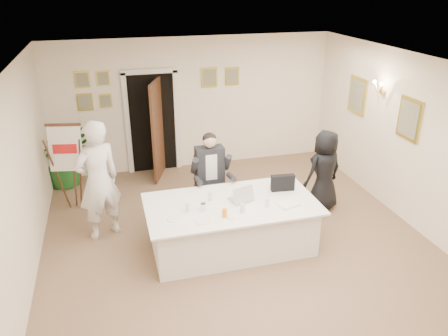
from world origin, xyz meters
name	(u,v)px	position (x,y,z in m)	size (l,w,h in m)	color
floor	(241,250)	(0.00, 0.00, 0.00)	(7.00, 7.00, 0.00)	brown
ceiling	(245,68)	(0.00, 0.00, 2.80)	(6.00, 7.00, 0.02)	white
wall_back	(194,104)	(0.00, 3.50, 1.40)	(6.00, 0.10, 2.80)	white
wall_left	(16,192)	(-3.00, 0.00, 1.40)	(0.10, 7.00, 2.80)	white
wall_right	(423,147)	(3.00, 0.00, 1.40)	(0.10, 7.00, 2.80)	white
doorway	(154,126)	(-0.88, 3.32, 1.04)	(1.14, 0.86, 2.20)	black
pictures_back_wall	(155,86)	(-0.80, 3.47, 1.85)	(3.40, 0.06, 0.80)	gold
pictures_right_wall	(381,106)	(2.97, 1.20, 1.75)	(0.06, 2.20, 0.80)	gold
wall_sconce	(380,87)	(2.90, 1.20, 2.10)	(0.20, 0.30, 0.24)	gold
conference_table	(231,225)	(-0.13, 0.13, 0.39)	(2.58, 1.38, 0.78)	white
seated_man	(211,175)	(-0.19, 1.21, 0.76)	(0.66, 0.70, 1.53)	black
flip_chart	(70,171)	(-2.53, 2.06, 0.74)	(0.58, 0.41, 1.60)	#341D10
standing_man	(98,181)	(-2.04, 1.00, 0.98)	(0.72, 0.47, 1.96)	silver
standing_woman	(324,171)	(1.80, 0.90, 0.74)	(0.73, 0.47, 1.49)	black
potted_palm	(63,155)	(-2.74, 3.20, 0.63)	(1.14, 0.98, 1.26)	#1E5C20
laptop	(241,191)	(0.04, 0.21, 0.91)	(0.35, 0.36, 0.28)	#B7BABC
laptop_bag	(283,183)	(0.77, 0.33, 0.90)	(0.37, 0.10, 0.26)	black
paper_stack	(288,205)	(0.66, -0.17, 0.79)	(0.30, 0.21, 0.03)	white
plate_left	(175,219)	(-1.03, -0.12, 0.78)	(0.21, 0.21, 0.01)	white
plate_mid	(203,221)	(-0.66, -0.28, 0.78)	(0.22, 0.22, 0.01)	white
plate_near	(234,216)	(-0.21, -0.27, 0.78)	(0.20, 0.20, 0.01)	white
glass_a	(188,207)	(-0.81, 0.05, 0.84)	(0.07, 0.07, 0.14)	silver
glass_b	(242,208)	(-0.06, -0.18, 0.84)	(0.07, 0.07, 0.14)	silver
glass_c	(267,203)	(0.34, -0.12, 0.84)	(0.06, 0.06, 0.14)	silver
glass_d	(210,196)	(-0.41, 0.30, 0.84)	(0.07, 0.07, 0.14)	silver
oj_glass	(225,213)	(-0.34, -0.25, 0.84)	(0.07, 0.07, 0.13)	orange
steel_jug	(203,207)	(-0.59, 0.02, 0.83)	(0.08, 0.08, 0.11)	silver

